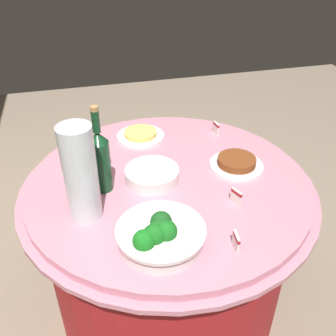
{
  "coord_description": "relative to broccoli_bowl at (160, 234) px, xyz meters",
  "views": [
    {
      "loc": [
        -1.16,
        0.3,
        1.59
      ],
      "look_at": [
        0.0,
        0.0,
        0.79
      ],
      "focal_mm": 40.12,
      "sensor_mm": 36.0,
      "label": 1
    }
  ],
  "objects": [
    {
      "name": "ground_plane",
      "position": [
        0.34,
        -0.11,
        -0.79
      ],
      "size": [
        6.0,
        6.0,
        0.0
      ],
      "primitive_type": "plane",
      "color": "gray"
    },
    {
      "name": "buffet_table",
      "position": [
        0.34,
        -0.11,
        -0.41
      ],
      "size": [
        1.16,
        1.16,
        0.74
      ],
      "color": "maroon",
      "rests_on": "ground_plane"
    },
    {
      "name": "broccoli_bowl",
      "position": [
        0.0,
        0.0,
        0.0
      ],
      "size": [
        0.28,
        0.28,
        0.12
      ],
      "color": "white",
      "rests_on": "buffet_table"
    },
    {
      "name": "plate_stack",
      "position": [
        0.35,
        -0.05,
        -0.02
      ],
      "size": [
        0.21,
        0.21,
        0.05
      ],
      "color": "white",
      "rests_on": "buffet_table"
    },
    {
      "name": "wine_bottle",
      "position": [
        0.34,
        0.14,
        0.08
      ],
      "size": [
        0.07,
        0.07,
        0.34
      ],
      "color": "#113D1F",
      "rests_on": "buffet_table"
    },
    {
      "name": "decorative_fruit_vase",
      "position": [
        0.2,
        0.21,
        0.11
      ],
      "size": [
        0.11,
        0.11,
        0.34
      ],
      "color": "silver",
      "rests_on": "buffet_table"
    },
    {
      "name": "serving_tongs",
      "position": [
        0.41,
        0.21,
        -0.04
      ],
      "size": [
        0.17,
        0.09,
        0.01
      ],
      "color": "silver",
      "rests_on": "buffet_table"
    },
    {
      "name": "food_plate_noodles",
      "position": [
        0.7,
        -0.07,
        -0.03
      ],
      "size": [
        0.22,
        0.22,
        0.03
      ],
      "color": "white",
      "rests_on": "buffet_table"
    },
    {
      "name": "food_plate_stir_fry",
      "position": [
        0.36,
        -0.41,
        -0.03
      ],
      "size": [
        0.22,
        0.22,
        0.04
      ],
      "color": "white",
      "rests_on": "buffet_table"
    },
    {
      "name": "label_placard_front",
      "position": [
        0.14,
        -0.31,
        -0.02
      ],
      "size": [
        0.05,
        0.03,
        0.05
      ],
      "color": "white",
      "rests_on": "buffet_table"
    },
    {
      "name": "label_placard_mid",
      "position": [
        0.65,
        -0.43,
        -0.02
      ],
      "size": [
        0.05,
        0.01,
        0.05
      ],
      "color": "white",
      "rests_on": "buffet_table"
    },
    {
      "name": "label_placard_rear",
      "position": [
        -0.07,
        -0.22,
        -0.02
      ],
      "size": [
        0.05,
        0.01,
        0.05
      ],
      "color": "white",
      "rests_on": "buffet_table"
    }
  ]
}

